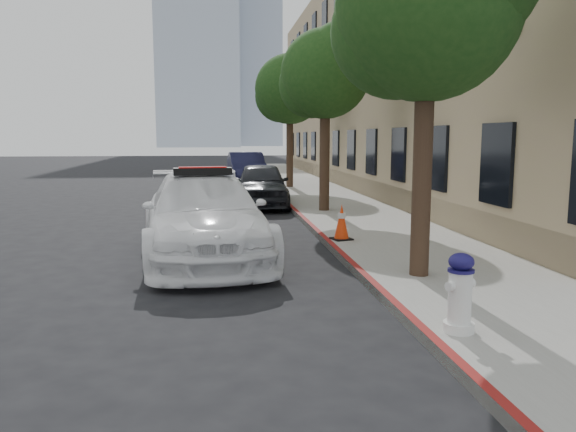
% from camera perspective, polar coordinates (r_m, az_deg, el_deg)
% --- Properties ---
extents(ground, '(120.00, 120.00, 0.00)m').
position_cam_1_polar(ground, '(10.66, -5.62, -4.61)').
color(ground, black).
rests_on(ground, ground).
extents(sidewalk, '(3.20, 50.00, 0.15)m').
position_cam_1_polar(sidewalk, '(20.88, 3.50, 1.85)').
color(sidewalk, gray).
rests_on(sidewalk, ground).
extents(curb_strip, '(0.12, 50.00, 0.15)m').
position_cam_1_polar(curb_strip, '(20.65, -0.71, 1.80)').
color(curb_strip, maroon).
rests_on(curb_strip, ground).
extents(building, '(8.00, 36.00, 10.00)m').
position_cam_1_polar(building, '(27.23, 13.54, 13.48)').
color(building, tan).
rests_on(building, ground).
extents(tower_left, '(18.00, 14.00, 60.00)m').
position_cam_1_polar(tower_left, '(133.35, -9.23, 19.95)').
color(tower_left, '#9EA8B7').
rests_on(tower_left, ground).
extents(tower_right, '(14.00, 14.00, 44.00)m').
position_cam_1_polar(tower_right, '(147.01, -3.69, 15.75)').
color(tower_right, '#9EA8B7').
rests_on(tower_right, ground).
extents(tree_near, '(2.92, 2.82, 5.62)m').
position_cam_1_polar(tree_near, '(9.18, 14.23, 20.04)').
color(tree_near, black).
rests_on(tree_near, sidewalk).
extents(tree_mid, '(2.77, 2.64, 5.43)m').
position_cam_1_polar(tree_mid, '(16.79, 3.92, 14.30)').
color(tree_mid, black).
rests_on(tree_mid, sidewalk).
extents(tree_far, '(3.10, 3.00, 5.81)m').
position_cam_1_polar(tree_far, '(24.68, 0.25, 12.85)').
color(tree_far, black).
rests_on(tree_far, sidewalk).
extents(police_car, '(2.81, 5.76, 1.76)m').
position_cam_1_polar(police_car, '(10.96, -8.57, -0.01)').
color(police_car, white).
rests_on(police_car, ground).
extents(parked_car_mid, '(1.98, 4.42, 1.47)m').
position_cam_1_polar(parked_car_mid, '(18.83, -2.73, 3.20)').
color(parked_car_mid, black).
rests_on(parked_car_mid, ground).
extents(parked_car_far, '(1.85, 4.79, 1.56)m').
position_cam_1_polar(parked_car_far, '(28.27, -4.25, 4.90)').
color(parked_car_far, '#161738').
rests_on(parked_car_far, ground).
extents(fire_hydrant, '(0.38, 0.35, 0.91)m').
position_cam_1_polar(fire_hydrant, '(6.62, 17.07, -7.55)').
color(fire_hydrant, white).
rests_on(fire_hydrant, sidewalk).
extents(traffic_cone, '(0.49, 0.49, 0.76)m').
position_cam_1_polar(traffic_cone, '(12.00, 5.47, -0.62)').
color(traffic_cone, black).
rests_on(traffic_cone, sidewalk).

